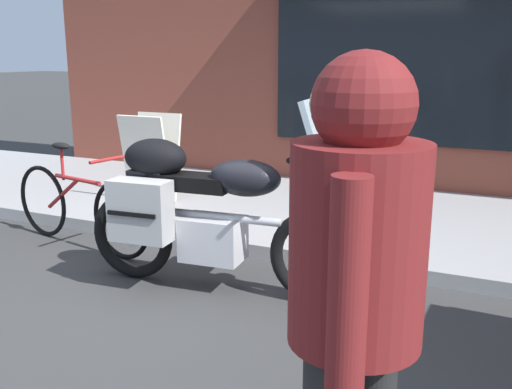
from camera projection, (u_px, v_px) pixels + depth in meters
The scene contains 5 objects.
ground_plane at pixel (133, 307), 4.00m from camera, with size 80.00×80.00×0.00m, color #353535.
touring_motorcycle at pixel (201, 209), 4.17m from camera, with size 2.14×0.78×1.42m.
parked_bicycle at pixel (79, 206), 5.18m from camera, with size 1.75×0.53×0.93m.
pedestrian_walking at pixel (355, 281), 1.62m from camera, with size 0.44×0.55×1.72m.
sandwich_board_sign at pixel (151, 158), 6.30m from camera, with size 0.55×0.42×0.94m.
Camera 1 is at (2.32, -3.01, 1.71)m, focal length 40.77 mm.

